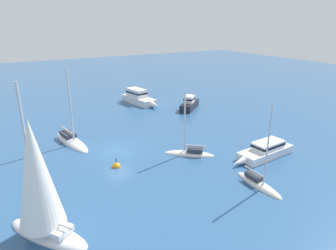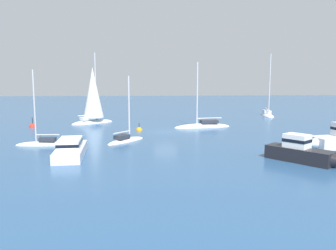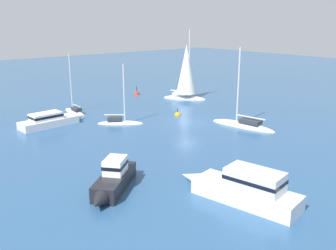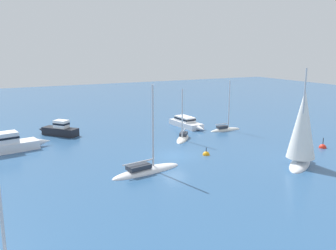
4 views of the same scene
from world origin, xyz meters
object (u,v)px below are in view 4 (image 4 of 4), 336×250
Objects in this scene: sailboat_1 at (183,138)px; yacht at (225,129)px; channel_buoy at (206,155)px; cabin_cruiser at (186,123)px; mooring_buoy at (323,148)px; sailboat_2 at (146,171)px; sailboat at (302,131)px; cabin_cruiser_1 at (8,144)px; powerboat at (59,130)px.

sailboat_1 is 0.92× the size of yacht.
channel_buoy is (8.82, 8.78, -0.14)m from yacht.
mooring_buoy is (-8.49, 17.13, -0.62)m from cabin_cruiser.
sailboat_2 is at bearing -4.14° from mooring_buoy.
sailboat_2 reaches higher than sailboat_1.
channel_buoy is (5.17, 13.40, -0.62)m from cabin_cruiser.
sailboat is at bearing -1.24° from cabin_cruiser.
mooring_buoy is at bearing -35.34° from cabin_cruiser_1.
sailboat_2 reaches higher than mooring_buoy.
cabin_cruiser is at bearing -63.62° from mooring_buoy.
cabin_cruiser_1 reaches higher than mooring_buoy.
sailboat_2 is at bearing -61.08° from cabin_cruiser_1.
sailboat_1 is 0.89× the size of cabin_cruiser.
cabin_cruiser_1 is (20.28, -3.89, 0.73)m from sailboat_1.
yacht is at bearing 33.57° from cabin_cruiser.
cabin_cruiser_1 is at bearing -30.22° from channel_buoy.
sailboat reaches higher than cabin_cruiser.
channel_buoy is at bearing -25.91° from cabin_cruiser.
sailboat_1 is at bearing -163.75° from powerboat.
sailboat_1 reaches higher than channel_buoy.
cabin_cruiser is (1.28, -20.50, -2.82)m from sailboat.
sailboat_2 is 17.35m from cabin_cruiser_1.
yacht is at bearing -135.13° from channel_buoy.
sailboat reaches higher than sailboat_1.
sailboat_2 is at bearing -45.12° from cabin_cruiser.
channel_buoy is (-19.14, 11.15, -0.90)m from cabin_cruiser_1.
sailboat_1 is 7.36m from cabin_cruiser.
sailboat is 1.20× the size of cabin_cruiser_1.
sailboat_1 is 7.83m from yacht.
cabin_cruiser is at bearing -111.10° from channel_buoy.
sailboat_2 is 20.41m from cabin_cruiser.
powerboat is 20.81m from channel_buoy.
sailboat_1 is (5.31, -14.36, -3.28)m from sailboat.
cabin_cruiser is 24.41m from cabin_cruiser_1.
sailboat reaches higher than sailboat_2.
sailboat_1 is 0.78× the size of sailboat_2.
channel_buoy is at bearing 177.60° from powerboat.
channel_buoy is at bearing -82.54° from sailboat.
yacht is (-7.68, -1.53, -0.02)m from sailboat_1.
sailboat_1 reaches higher than cabin_cruiser_1.
powerboat is 0.55× the size of sailboat.
cabin_cruiser is (-17.76, 3.16, -0.13)m from powerboat.
sailboat_2 is at bearing 15.08° from channel_buoy.
cabin_cruiser_1 reaches higher than channel_buoy.
mooring_buoy is (-13.66, 3.73, 0.00)m from channel_buoy.
sailboat is 20.74m from cabin_cruiser.
sailboat_2 reaches higher than channel_buoy.
mooring_buoy is at bearing 164.72° from channel_buoy.
sailboat is at bearing 59.51° from sailboat_1.
sailboat_2 is at bearing -145.72° from yacht.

